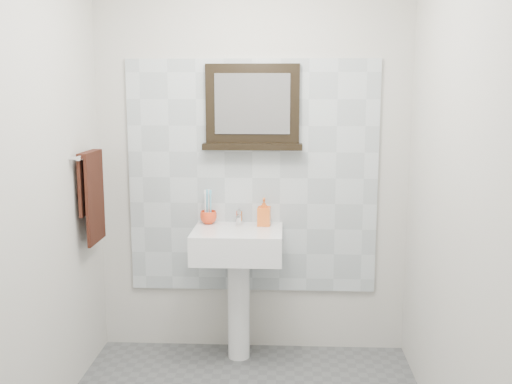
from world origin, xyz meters
The scene contains 12 objects.
back_wall centered at (0.00, 1.10, 1.25)m, with size 2.00×0.01×2.50m, color beige.
front_wall centered at (0.00, -1.10, 1.25)m, with size 2.00×0.01×2.50m, color beige.
left_wall centered at (-1.00, 0.00, 1.25)m, with size 0.01×2.20×2.50m, color beige.
right_wall centered at (1.00, 0.00, 1.25)m, with size 0.01×2.20×2.50m, color beige.
splashback centered at (0.00, 1.09, 1.15)m, with size 1.60×0.02×1.50m, color silver.
pedestal_sink centered at (-0.08, 0.87, 0.68)m, with size 0.55×0.44×0.96m.
toothbrush_cup centered at (-0.28, 1.02, 0.90)m, with size 0.11×0.11×0.08m, color #F7441D.
toothbrushes centered at (-0.28, 1.02, 0.98)m, with size 0.05×0.04×0.21m.
soap_dispenser centered at (0.08, 0.98, 0.95)m, with size 0.08×0.08×0.18m, color #F5421C.
framed_mirror centered at (0.00, 1.06, 1.59)m, with size 0.63×0.11×0.53m.
towel_bar centered at (-0.95, 0.75, 1.33)m, with size 0.07×0.40×0.03m.
hand_towel centered at (-0.94, 0.75, 1.12)m, with size 0.06×0.30×0.55m.
Camera 1 is at (0.21, -2.71, 1.72)m, focal length 42.00 mm.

